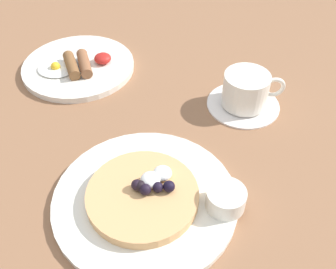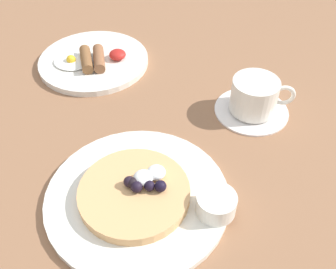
# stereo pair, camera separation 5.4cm
# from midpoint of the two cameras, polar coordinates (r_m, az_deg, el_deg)

# --- Properties ---
(ground_plane) EXTENTS (2.05, 1.48, 0.03)m
(ground_plane) POSITION_cam_midpoint_polar(r_m,az_deg,el_deg) (0.69, -6.68, -3.56)
(ground_plane) COLOR #8D6142
(pancake_plate) EXTENTS (0.28, 0.28, 0.01)m
(pancake_plate) POSITION_cam_midpoint_polar(r_m,az_deg,el_deg) (0.60, -5.97, -9.53)
(pancake_plate) COLOR white
(pancake_plate) RESTS_ON ground_plane
(pancake_with_berries) EXTENTS (0.17, 0.17, 0.04)m
(pancake_with_berries) POSITION_cam_midpoint_polar(r_m,az_deg,el_deg) (0.59, -6.26, -8.83)
(pancake_with_berries) COLOR #E1A76A
(pancake_with_berries) RESTS_ON pancake_plate
(syrup_ramekin) EXTENTS (0.06, 0.06, 0.03)m
(syrup_ramekin) POSITION_cam_midpoint_polar(r_m,az_deg,el_deg) (0.58, 5.76, -9.44)
(syrup_ramekin) COLOR white
(syrup_ramekin) RESTS_ON pancake_plate
(breakfast_plate) EXTENTS (0.24, 0.24, 0.01)m
(breakfast_plate) POSITION_cam_midpoint_polar(r_m,az_deg,el_deg) (0.89, -14.71, 9.56)
(breakfast_plate) COLOR white
(breakfast_plate) RESTS_ON ground_plane
(fried_breakfast) EXTENTS (0.14, 0.11, 0.03)m
(fried_breakfast) POSITION_cam_midpoint_polar(r_m,az_deg,el_deg) (0.87, -15.04, 9.83)
(fried_breakfast) COLOR brown
(fried_breakfast) RESTS_ON breakfast_plate
(coffee_saucer) EXTENTS (0.14, 0.14, 0.01)m
(coffee_saucer) POSITION_cam_midpoint_polar(r_m,az_deg,el_deg) (0.77, 8.95, 4.36)
(coffee_saucer) COLOR white
(coffee_saucer) RESTS_ON ground_plane
(coffee_cup) EXTENTS (0.12, 0.09, 0.06)m
(coffee_cup) POSITION_cam_midpoint_polar(r_m,az_deg,el_deg) (0.75, 9.38, 6.52)
(coffee_cup) COLOR white
(coffee_cup) RESTS_ON coffee_saucer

